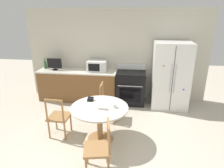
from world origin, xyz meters
TOP-DOWN VIEW (x-y plane):
  - ground_plane at (0.00, 0.00)m, footprint 14.00×14.00m
  - back_wall at (0.00, 2.65)m, footprint 5.20×0.10m
  - kitchen_counter at (-1.08, 2.29)m, footprint 2.27×0.64m
  - refrigerator at (1.52, 2.20)m, footprint 0.95×0.80m
  - oven_range at (0.47, 2.26)m, footprint 0.80×0.68m
  - microwave at (-0.50, 2.33)m, footprint 0.55×0.38m
  - countertop_tv at (-1.74, 2.26)m, footprint 0.42×0.16m
  - counter_bottle at (-2.08, 2.38)m, footprint 0.08×0.08m
  - dining_table at (-0.07, 0.39)m, footprint 1.13×1.13m
  - dining_chair_near at (0.08, -0.47)m, footprint 0.50×0.50m
  - dining_chair_left at (-0.94, 0.42)m, footprint 0.43×0.43m
  - dining_chair_far at (-0.02, 1.26)m, footprint 0.42×0.42m
  - candle_glass at (0.23, 0.40)m, footprint 0.08×0.08m
  - folded_napkin at (0.02, 0.29)m, footprint 0.20×0.07m
  - wallet at (-0.31, 0.65)m, footprint 0.13×0.13m

SIDE VIEW (x-z plane):
  - ground_plane at x=0.00m, z-range 0.00..0.00m
  - dining_chair_near at x=0.08m, z-range -0.02..0.89m
  - dining_chair_left at x=-0.94m, z-range -0.02..0.89m
  - dining_chair_far at x=-0.02m, z-range -0.02..0.89m
  - kitchen_counter at x=-1.08m, z-range 0.00..0.90m
  - oven_range at x=0.47m, z-range -0.07..1.01m
  - dining_table at x=-0.07m, z-range 0.22..0.96m
  - folded_napkin at x=0.02m, z-range 0.74..0.80m
  - wallet at x=-0.31m, z-range 0.73..0.80m
  - candle_glass at x=0.23m, z-range 0.74..0.82m
  - refrigerator at x=1.52m, z-range 0.00..1.77m
  - counter_bottle at x=-2.08m, z-range 0.86..1.17m
  - microwave at x=-0.50m, z-range 0.90..1.20m
  - countertop_tv at x=-1.74m, z-range 0.91..1.25m
  - back_wall at x=0.00m, z-range 0.00..2.60m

